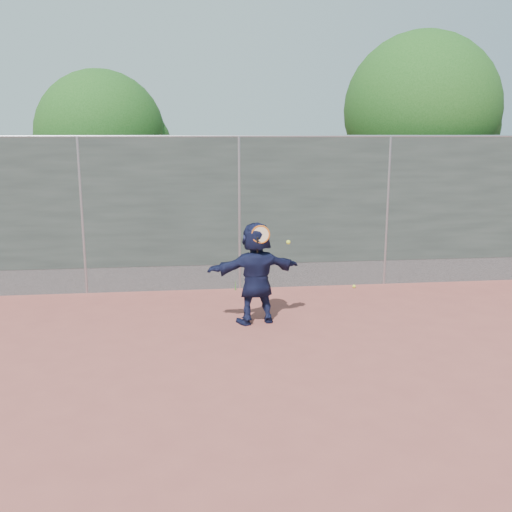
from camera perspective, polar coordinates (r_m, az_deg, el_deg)
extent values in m
plane|color=#9E4C42|center=(8.20, 0.61, -9.66)|extent=(80.00, 80.00, 0.00)
imported|color=#15193A|center=(9.24, 0.00, -1.70)|extent=(1.62, 0.81, 1.68)
sphere|color=#CEE031|center=(11.68, 9.78, -3.01)|extent=(0.07, 0.07, 0.07)
cube|color=#38423D|center=(11.17, -1.69, 5.46)|extent=(20.00, 0.04, 2.50)
cube|color=slate|center=(11.44, -1.64, -2.02)|extent=(20.00, 0.03, 0.50)
cylinder|color=gray|center=(11.10, -1.73, 11.88)|extent=(20.00, 0.05, 0.05)
cylinder|color=gray|center=(11.34, -16.98, 3.76)|extent=(0.06, 0.06, 3.00)
cylinder|color=gray|center=(11.21, -1.68, 4.19)|extent=(0.06, 0.06, 3.00)
cylinder|color=gray|center=(11.85, 12.97, 4.32)|extent=(0.06, 0.06, 3.00)
torus|color=#D25C13|center=(8.91, 0.47, 2.17)|extent=(0.29, 0.05, 0.29)
cylinder|color=beige|center=(8.91, 0.47, 2.17)|extent=(0.25, 0.03, 0.25)
cylinder|color=black|center=(8.96, 0.14, 0.93)|extent=(0.04, 0.13, 0.33)
sphere|color=#CEE031|center=(9.05, 3.25, 1.39)|extent=(0.07, 0.07, 0.07)
cylinder|color=#382314|center=(14.45, 15.64, 4.73)|extent=(0.28, 0.28, 2.60)
sphere|color=#23561C|center=(14.36, 16.17, 13.83)|extent=(3.60, 3.60, 3.60)
sphere|color=#23561C|center=(14.82, 18.41, 12.23)|extent=(2.52, 2.52, 2.52)
cylinder|color=#382314|center=(14.33, -14.83, 3.91)|extent=(0.28, 0.28, 2.20)
sphere|color=#23561C|center=(14.20, -15.26, 11.62)|extent=(3.00, 3.00, 3.00)
sphere|color=#23561C|center=(14.33, -12.66, 10.55)|extent=(2.10, 2.10, 2.10)
cone|color=#387226|center=(11.38, -0.33, -2.72)|extent=(0.03, 0.03, 0.26)
cone|color=#387226|center=(11.43, 1.16, -2.55)|extent=(0.03, 0.03, 0.30)
cone|color=#387226|center=(11.34, -2.08, -2.89)|extent=(0.03, 0.03, 0.22)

